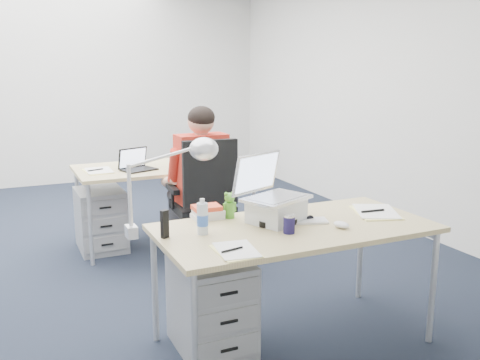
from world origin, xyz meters
name	(u,v)px	position (x,y,z in m)	size (l,w,h in m)	color
floor	(105,267)	(0.00, 0.00, 0.00)	(7.00, 7.00, 0.00)	black
room	(93,55)	(0.00, 0.00, 1.71)	(6.02, 7.02, 2.80)	beige
desk_near	(295,233)	(0.81, -1.69, 0.68)	(1.60, 0.80, 0.73)	tan
desk_far	(165,171)	(0.67, 0.45, 0.68)	(1.60, 0.80, 0.73)	tan
office_chair	(204,229)	(0.79, -0.25, 0.31)	(0.73, 0.73, 1.08)	black
seated_person	(196,184)	(0.79, -0.07, 0.65)	(0.42, 0.72, 1.31)	red
drawer_pedestal_near	(211,304)	(0.34, -1.56, 0.28)	(0.40, 0.50, 0.55)	#9EA0A3
drawer_pedestal_far	(101,219)	(0.07, 0.49, 0.28)	(0.40, 0.50, 0.55)	#9EA0A3
silver_laptop	(277,189)	(0.75, -1.58, 0.93)	(0.38, 0.30, 0.40)	silver
wireless_keyboard	(302,221)	(0.89, -1.64, 0.74)	(0.30, 0.12, 0.01)	white
computer_mouse	(341,225)	(1.03, -1.84, 0.75)	(0.07, 0.11, 0.04)	white
headphones	(278,222)	(0.73, -1.64, 0.75)	(0.24, 0.18, 0.04)	black
can_koozie	(289,224)	(0.71, -1.80, 0.78)	(0.06, 0.06, 0.10)	#1B1645
water_bottle	(202,216)	(0.27, -1.61, 0.83)	(0.06, 0.06, 0.20)	silver
bear_figurine	(230,205)	(0.53, -1.38, 0.81)	(0.09, 0.07, 0.16)	#2E7B20
book_stack	(207,212)	(0.41, -1.34, 0.77)	(0.18, 0.13, 0.08)	silver
cordless_phone	(165,224)	(0.06, -1.59, 0.81)	(0.04, 0.03, 0.15)	black
papers_left	(235,251)	(0.32, -1.95, 0.73)	(0.19, 0.27, 0.01)	#FFF793
papers_right	(376,212)	(1.41, -1.67, 0.74)	(0.24, 0.34, 0.01)	#FFF793
sunglasses	(306,219)	(0.92, -1.64, 0.74)	(0.10, 0.05, 0.02)	black
desk_lamp	(159,186)	(0.06, -1.51, 1.00)	(0.48, 0.17, 0.54)	silver
dark_laptop	(139,159)	(0.40, 0.32, 0.83)	(0.28, 0.27, 0.21)	black
far_cup	(214,155)	(1.18, 0.50, 0.78)	(0.07, 0.07, 0.11)	white
far_papers	(98,171)	(0.06, 0.42, 0.73)	(0.21, 0.31, 0.01)	white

